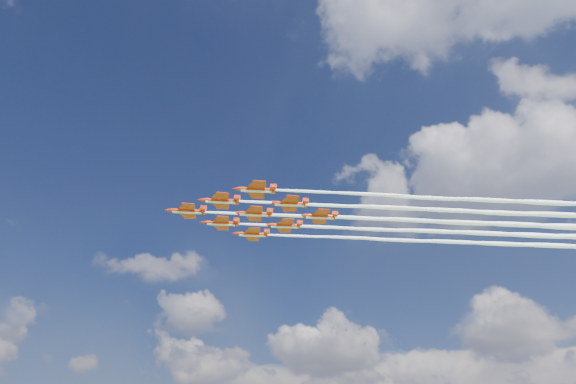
# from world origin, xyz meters

# --- Properties ---
(jet_lead) EXTENTS (105.59, 87.66, 2.95)m
(jet_lead) POSITION_xyz_m (33.77, 24.00, 78.34)
(jet_lead) COLOR #B5250A
(jet_row2_port) EXTENTS (105.59, 87.66, 2.95)m
(jet_row2_port) POSITION_xyz_m (45.89, 24.45, 78.34)
(jet_row2_port) COLOR #B5250A
(jet_row2_starb) EXTENTS (105.59, 87.66, 2.95)m
(jet_row2_starb) POSITION_xyz_m (36.49, 35.82, 78.34)
(jet_row2_starb) COLOR #B5250A
(jet_row3_port) EXTENTS (105.59, 87.66, 2.95)m
(jet_row3_port) POSITION_xyz_m (58.02, 24.89, 78.34)
(jet_row3_port) COLOR #B5250A
(jet_row3_centre) EXTENTS (105.59, 87.66, 2.95)m
(jet_row3_centre) POSITION_xyz_m (48.61, 36.27, 78.34)
(jet_row3_centre) COLOR #B5250A
(jet_row3_starb) EXTENTS (105.59, 87.66, 2.95)m
(jet_row3_starb) POSITION_xyz_m (39.21, 47.64, 78.34)
(jet_row3_starb) COLOR #B5250A
(jet_row4_port) EXTENTS (105.59, 87.66, 2.95)m
(jet_row4_port) POSITION_xyz_m (60.73, 36.71, 78.34)
(jet_row4_port) COLOR #B5250A
(jet_row4_starb) EXTENTS (105.59, 87.66, 2.95)m
(jet_row4_starb) POSITION_xyz_m (51.33, 48.09, 78.34)
(jet_row4_starb) COLOR #B5250A
(jet_tail) EXTENTS (105.59, 87.66, 2.95)m
(jet_tail) POSITION_xyz_m (63.45, 48.53, 78.34)
(jet_tail) COLOR #B5250A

